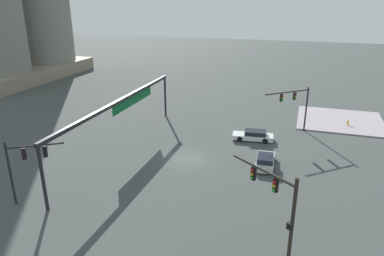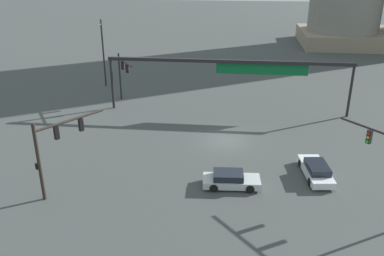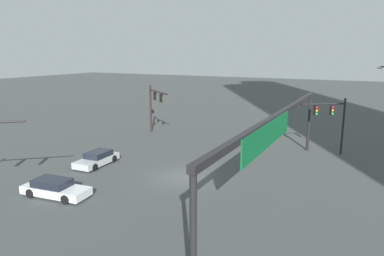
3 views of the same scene
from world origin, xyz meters
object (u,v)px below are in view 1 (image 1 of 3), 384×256
(traffic_signal_near_corner, at_px, (24,161))
(traffic_signal_cross_street, at_px, (278,198))
(traffic_signal_opposite_side, at_px, (296,101))
(sedan_car_waiting_far, at_px, (265,161))
(fire_hydrant_on_curb, at_px, (348,122))
(sedan_car_approaching, at_px, (253,136))

(traffic_signal_near_corner, xyz_separation_m, traffic_signal_cross_street, (0.27, -20.09, 0.14))
(traffic_signal_opposite_side, relative_size, sedan_car_waiting_far, 1.30)
(sedan_car_waiting_far, bearing_deg, fire_hydrant_on_curb, -33.20)
(traffic_signal_near_corner, bearing_deg, traffic_signal_cross_street, -32.56)
(fire_hydrant_on_curb, bearing_deg, sedan_car_waiting_far, 149.88)
(traffic_signal_near_corner, height_order, traffic_signal_cross_street, traffic_signal_cross_street)
(sedan_car_waiting_far, bearing_deg, traffic_signal_cross_street, -173.63)
(traffic_signal_opposite_side, relative_size, traffic_signal_cross_street, 0.97)
(sedan_car_waiting_far, relative_size, fire_hydrant_on_curb, 6.24)
(traffic_signal_opposite_side, relative_size, fire_hydrant_on_curb, 8.10)
(fire_hydrant_on_curb, bearing_deg, traffic_signal_cross_street, 166.14)
(traffic_signal_near_corner, bearing_deg, sedan_car_waiting_far, 2.22)
(traffic_signal_opposite_side, height_order, traffic_signal_cross_street, traffic_signal_cross_street)
(traffic_signal_opposite_side, height_order, sedan_car_waiting_far, traffic_signal_opposite_side)
(traffic_signal_near_corner, distance_m, traffic_signal_cross_street, 20.09)
(traffic_signal_cross_street, bearing_deg, traffic_signal_near_corner, 37.59)
(sedan_car_approaching, height_order, fire_hydrant_on_curb, sedan_car_approaching)
(traffic_signal_cross_street, height_order, sedan_car_approaching, traffic_signal_cross_street)
(sedan_car_approaching, bearing_deg, traffic_signal_near_corner, 44.69)
(traffic_signal_near_corner, distance_m, sedan_car_waiting_far, 22.35)
(traffic_signal_near_corner, height_order, fire_hydrant_on_curb, traffic_signal_near_corner)
(traffic_signal_cross_street, distance_m, fire_hydrant_on_curb, 29.24)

